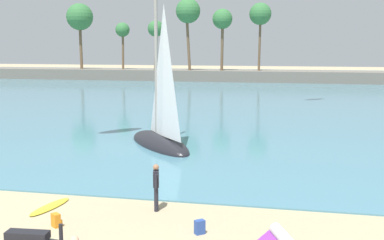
# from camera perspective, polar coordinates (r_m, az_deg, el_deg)

# --- Properties ---
(sea) EXTENTS (220.00, 100.77, 0.06)m
(sea) POSITION_cam_1_polar(r_m,az_deg,el_deg) (67.16, 8.39, 3.92)
(sea) COLOR teal
(sea) RESTS_ON ground
(palm_headland) EXTENTS (114.92, 6.14, 13.21)m
(palm_headland) POSITION_cam_1_polar(r_m,az_deg,el_deg) (77.25, 8.37, 6.79)
(palm_headland) COLOR slate
(palm_headland) RESTS_ON ground
(person_at_waterline) EXTENTS (0.28, 0.53, 1.67)m
(person_at_waterline) POSITION_cam_1_polar(r_m,az_deg,el_deg) (16.82, -4.32, -7.85)
(person_at_waterline) COLOR #23232D
(person_at_waterline) RESTS_ON ground
(backpack_near_kite) EXTENTS (0.37, 0.37, 0.44)m
(backpack_near_kite) POSITION_cam_1_polar(r_m,az_deg,el_deg) (14.99, 0.90, -12.73)
(backpack_near_kite) COLOR #2D4C9E
(backpack_near_kite) RESTS_ON ground
(backpack_by_trailer) EXTENTS (0.37, 0.37, 0.44)m
(backpack_by_trailer) POSITION_cam_1_polar(r_m,az_deg,el_deg) (16.12, -15.95, -11.51)
(backpack_by_trailer) COLOR orange
(backpack_by_trailer) RESTS_ON ground
(surfboard) EXTENTS (0.87, 2.16, 0.08)m
(surfboard) POSITION_cam_1_polar(r_m,az_deg,el_deg) (18.02, -16.66, -9.91)
(surfboard) COLOR yellow
(surfboard) RESTS_ON ground
(sailboat_near_shore) EXTENTS (5.81, 6.63, 9.89)m
(sailboat_near_shore) POSITION_cam_1_polar(r_m,az_deg,el_deg) (27.22, -3.82, -1.25)
(sailboat_near_shore) COLOR black
(sailboat_near_shore) RESTS_ON sea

